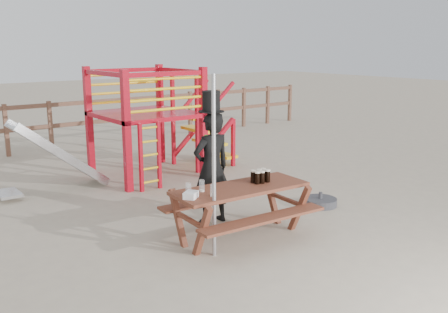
# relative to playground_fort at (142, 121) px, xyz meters

# --- Properties ---
(ground) EXTENTS (60.00, 60.00, 0.00)m
(ground) POSITION_rel_playground_fort_xyz_m (-0.12, -3.58, -1.07)
(ground) COLOR tan
(ground) RESTS_ON ground
(back_fence) EXTENTS (15.09, 0.09, 1.20)m
(back_fence) POSITION_rel_playground_fort_xyz_m (-0.12, 3.42, -0.34)
(back_fence) COLOR brown
(back_fence) RESTS_ON ground
(playground_fort) EXTENTS (4.71, 1.84, 2.10)m
(playground_fort) POSITION_rel_playground_fort_xyz_m (0.00, 0.00, 0.00)
(playground_fort) COLOR #B00B1B
(playground_fort) RESTS_ON ground
(picnic_table) EXTENTS (1.89, 1.37, 0.70)m
(picnic_table) POSITION_rel_playground_fort_xyz_m (-0.54, -3.61, -0.63)
(picnic_table) COLOR brown
(picnic_table) RESTS_ON ground
(man_with_hat) EXTENTS (0.59, 0.40, 1.89)m
(man_with_hat) POSITION_rel_playground_fort_xyz_m (-0.49, -2.91, -0.23)
(man_with_hat) COLOR black
(man_with_hat) RESTS_ON ground
(metal_pole) EXTENTS (0.05, 0.05, 2.19)m
(metal_pole) POSITION_rel_playground_fort_xyz_m (-1.15, -3.86, 0.02)
(metal_pole) COLOR #B2B2B7
(metal_pole) RESTS_ON ground
(parasol_base) EXTENTS (0.52, 0.52, 0.22)m
(parasol_base) POSITION_rel_playground_fort_xyz_m (1.32, -3.35, -1.01)
(parasol_base) COLOR #35353A
(parasol_base) RESTS_ON ground
(paper_bag) EXTENTS (0.23, 0.22, 0.08)m
(paper_bag) POSITION_rel_playground_fort_xyz_m (-1.33, -3.62, -0.33)
(paper_bag) COLOR white
(paper_bag) RESTS_ON picnic_table
(stout_pints) EXTENTS (0.25, 0.17, 0.17)m
(stout_pints) POSITION_rel_playground_fort_xyz_m (-0.19, -3.60, -0.29)
(stout_pints) COLOR black
(stout_pints) RESTS_ON picnic_table
(empty_glasses) EXTENTS (0.28, 0.33, 0.15)m
(empty_glasses) POSITION_rel_playground_fort_xyz_m (-1.13, -3.56, -0.30)
(empty_glasses) COLOR silver
(empty_glasses) RESTS_ON picnic_table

